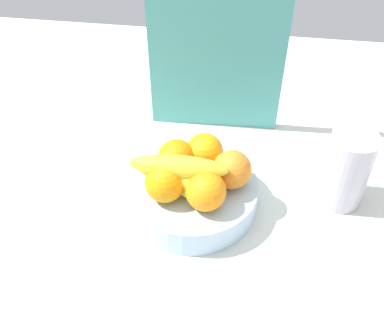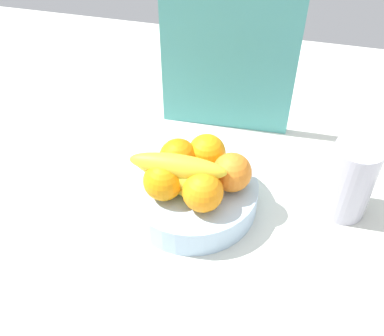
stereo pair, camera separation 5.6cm
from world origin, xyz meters
TOP-DOWN VIEW (x-y plane):
  - ground_plane at (0.00, 0.00)cm, footprint 180.00×140.00cm
  - fruit_bowl at (-0.56, -0.14)cm, footprint 24.22×24.22cm
  - orange_front_left at (1.00, 4.93)cm, footprint 7.05×7.05cm
  - orange_front_right at (-3.75, 2.45)cm, footprint 7.05×7.05cm
  - orange_center at (-4.75, -3.91)cm, footprint 7.05×7.05cm
  - orange_back_left at (2.46, -4.90)cm, footprint 7.05×7.05cm
  - orange_back_right at (6.41, 0.91)cm, footprint 7.05×7.05cm
  - banana_bunch at (-2.66, -2.36)cm, footprint 18.03×12.35cm
  - cutting_board at (0.83, 25.69)cm, footprint 28.05×2.92cm
  - thermos_tumbler at (26.99, 5.41)cm, footprint 8.34×8.34cm

SIDE VIEW (x-z plane):
  - ground_plane at x=0.00cm, z-range -3.00..0.00cm
  - fruit_bowl at x=-0.56cm, z-range 0.00..5.60cm
  - thermos_tumbler at x=26.99cm, z-range 0.00..15.32cm
  - orange_front_left at x=1.00cm, z-range 5.60..12.65cm
  - orange_front_right at x=-3.75cm, z-range 5.60..12.65cm
  - orange_center at x=-4.75cm, z-range 5.60..12.65cm
  - orange_back_left at x=2.46cm, z-range 5.60..12.65cm
  - orange_back_right at x=6.41cm, z-range 5.60..12.65cm
  - banana_bunch at x=-2.66cm, z-range 5.60..14.00cm
  - cutting_board at x=0.83cm, z-range 0.00..36.00cm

